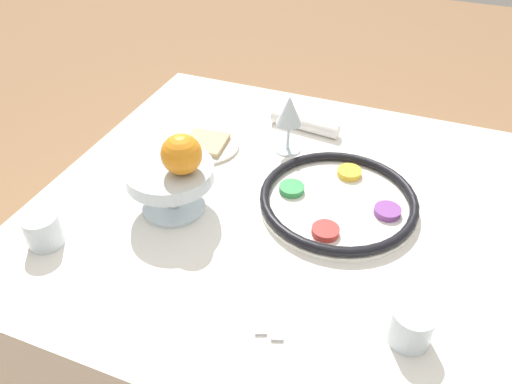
% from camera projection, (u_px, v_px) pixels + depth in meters
% --- Properties ---
extents(dining_table, '(1.11, 0.96, 0.74)m').
position_uv_depth(dining_table, '(294.00, 316.00, 1.29)').
color(dining_table, white).
rests_on(dining_table, ground_plane).
extents(seder_plate, '(0.33, 0.33, 0.03)m').
position_uv_depth(seder_plate, '(338.00, 200.00, 1.05)').
color(seder_plate, white).
rests_on(seder_plate, dining_table).
extents(wine_glass, '(0.06, 0.06, 0.15)m').
position_uv_depth(wine_glass, '(289.00, 113.00, 1.17)').
color(wine_glass, silver).
rests_on(wine_glass, dining_table).
extents(fruit_stand, '(0.18, 0.18, 0.11)m').
position_uv_depth(fruit_stand, '(170.00, 178.00, 1.01)').
color(fruit_stand, silver).
rests_on(fruit_stand, dining_table).
extents(orange_fruit, '(0.08, 0.08, 0.08)m').
position_uv_depth(orange_fruit, '(181.00, 154.00, 0.96)').
color(orange_fruit, orange).
rests_on(orange_fruit, fruit_stand).
extents(bread_plate, '(0.17, 0.17, 0.02)m').
position_uv_depth(bread_plate, '(206.00, 145.00, 1.23)').
color(bread_plate, beige).
rests_on(bread_plate, dining_table).
extents(napkin_roll, '(0.18, 0.06, 0.04)m').
position_uv_depth(napkin_roll, '(305.00, 124.00, 1.29)').
color(napkin_roll, white).
rests_on(napkin_roll, dining_table).
extents(cup_near, '(0.07, 0.07, 0.07)m').
position_uv_depth(cup_near, '(43.00, 230.00, 0.96)').
color(cup_near, silver).
rests_on(cup_near, dining_table).
extents(cup_mid, '(0.07, 0.07, 0.07)m').
position_uv_depth(cup_mid, '(411.00, 326.00, 0.78)').
color(cup_mid, silver).
rests_on(cup_mid, dining_table).
extents(fork_left, '(0.07, 0.17, 0.01)m').
position_uv_depth(fork_left, '(278.00, 297.00, 0.87)').
color(fork_left, silver).
rests_on(fork_left, dining_table).
extents(fork_right, '(0.08, 0.17, 0.01)m').
position_uv_depth(fork_right, '(262.00, 292.00, 0.88)').
color(fork_right, silver).
rests_on(fork_right, dining_table).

